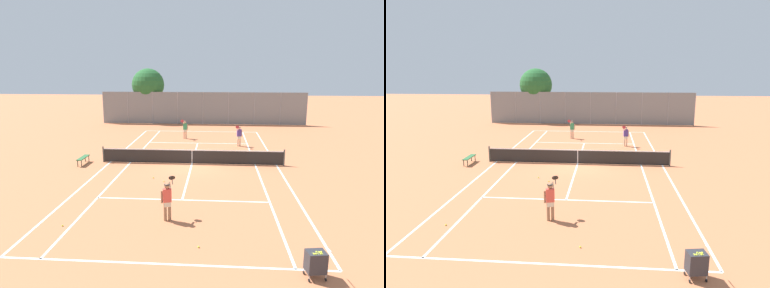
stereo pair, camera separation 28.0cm
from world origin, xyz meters
TOP-DOWN VIEW (x-y plane):
  - ground_plane at (0.00, 0.00)m, footprint 120.00×120.00m
  - court_line_markings at (0.00, 0.00)m, footprint 11.10×23.90m
  - tennis_net at (0.00, 0.00)m, footprint 12.00×0.10m
  - ball_cart at (4.59, -12.28)m, footprint 0.69×0.57m
  - player_near_side at (-0.38, -8.67)m, footprint 0.54×0.84m
  - player_far_left at (-1.24, 8.26)m, footprint 0.60×0.78m
  - player_far_right at (3.39, 5.48)m, footprint 0.59×0.79m
  - loose_tennis_ball_0 at (-4.46, -9.53)m, footprint 0.07×0.07m
  - loose_tennis_ball_1 at (-1.98, -3.21)m, footprint 0.07×0.07m
  - loose_tennis_ball_2 at (1.03, -10.80)m, footprint 0.07×0.07m
  - loose_tennis_ball_3 at (-1.28, -3.83)m, footprint 0.07×0.07m
  - loose_tennis_ball_4 at (-4.75, 0.48)m, footprint 0.07×0.07m
  - loose_tennis_ball_5 at (1.01, 3.55)m, footprint 0.07×0.07m
  - courtside_bench at (-7.11, -0.59)m, footprint 0.36×1.50m
  - back_fence at (0.00, 16.54)m, footprint 22.88×0.08m
  - tree_behind_left at (-6.55, 18.06)m, footprint 3.76×3.76m

SIDE VIEW (x-z plane):
  - ground_plane at x=0.00m, z-range 0.00..0.00m
  - court_line_markings at x=0.00m, z-range 0.00..0.01m
  - loose_tennis_ball_0 at x=-4.46m, z-range 0.00..0.07m
  - loose_tennis_ball_1 at x=-1.98m, z-range 0.00..0.07m
  - loose_tennis_ball_2 at x=1.03m, z-range 0.00..0.07m
  - loose_tennis_ball_3 at x=-1.28m, z-range 0.00..0.07m
  - loose_tennis_ball_4 at x=-4.75m, z-range 0.00..0.07m
  - loose_tennis_ball_5 at x=1.01m, z-range 0.00..0.07m
  - courtside_bench at x=-7.11m, z-range 0.18..0.64m
  - tennis_net at x=0.00m, z-range -0.03..1.04m
  - ball_cart at x=4.59m, z-range 0.05..1.01m
  - player_near_side at x=-0.38m, z-range 0.04..1.81m
  - player_far_left at x=-1.24m, z-range 0.04..1.81m
  - player_far_right at x=3.39m, z-range 0.04..1.81m
  - back_fence at x=0.00m, z-range 0.00..3.61m
  - tree_behind_left at x=-6.55m, z-range 1.12..7.30m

